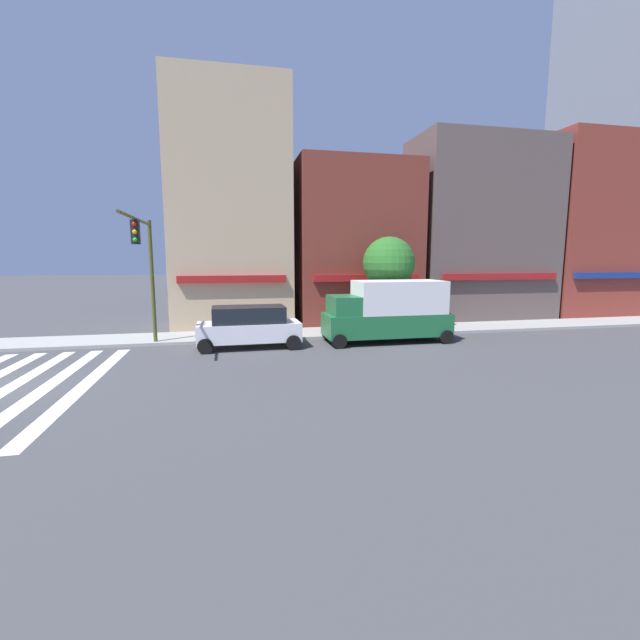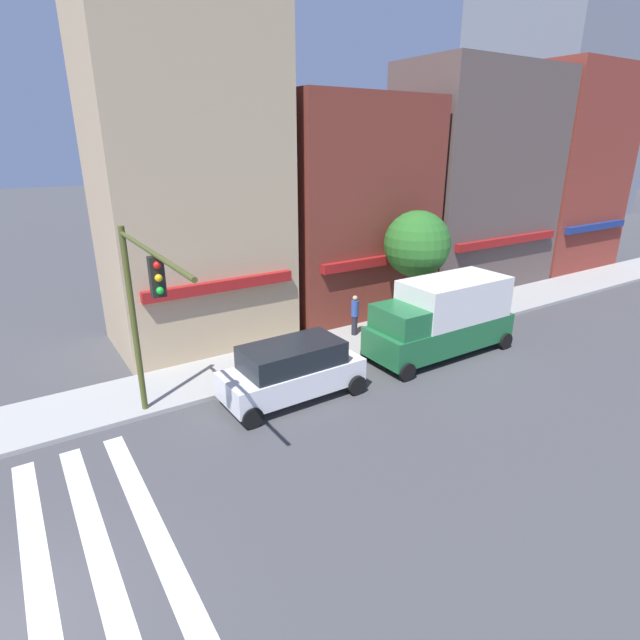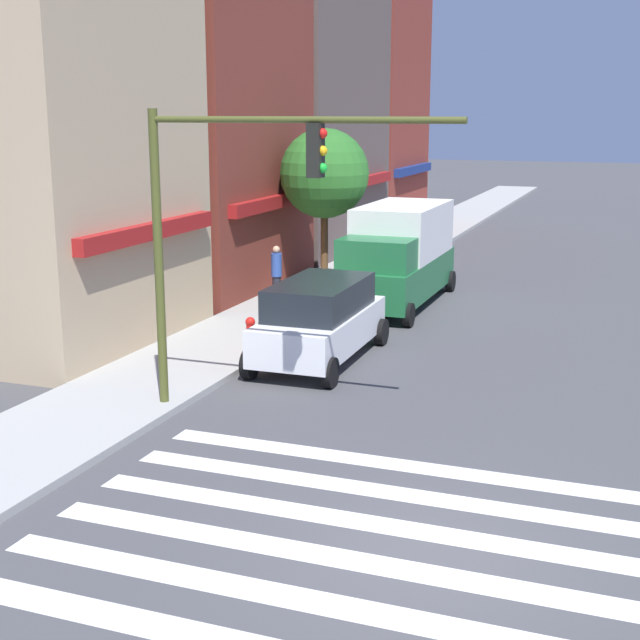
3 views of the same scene
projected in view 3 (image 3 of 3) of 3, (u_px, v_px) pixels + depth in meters
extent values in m
plane|color=#424244|center=(427.00, 552.00, 12.06)|extent=(200.00, 200.00, 0.00)
cube|color=silver|center=(392.00, 617.00, 10.50)|extent=(0.51, 10.80, 0.01)
cube|color=silver|center=(416.00, 572.00, 11.54)|extent=(0.51, 10.80, 0.01)
cube|color=silver|center=(437.00, 534.00, 12.57)|extent=(0.51, 10.80, 0.01)
cube|color=silver|center=(454.00, 502.00, 13.61)|extent=(0.51, 10.80, 0.01)
cube|color=silver|center=(468.00, 474.00, 14.64)|extent=(0.51, 10.80, 0.01)
cube|color=tan|center=(47.00, 59.00, 21.49)|extent=(6.89, 5.00, 14.11)
cube|color=maroon|center=(150.00, 231.00, 21.51)|extent=(5.86, 0.30, 0.40)
cube|color=maroon|center=(201.00, 137.00, 29.01)|extent=(7.56, 5.00, 10.06)
cube|color=maroon|center=(276.00, 202.00, 28.57)|extent=(6.43, 0.30, 0.40)
cube|color=brown|center=(301.00, 108.00, 36.83)|extent=(9.27, 5.00, 11.94)
cube|color=maroon|center=(361.00, 182.00, 36.60)|extent=(7.88, 0.30, 0.40)
cube|color=maroon|center=(364.00, 102.00, 44.58)|extent=(7.29, 5.00, 12.54)
cube|color=navy|center=(414.00, 170.00, 44.42)|extent=(6.20, 0.30, 0.40)
cylinder|color=#474C1E|center=(159.00, 264.00, 17.26)|extent=(0.18, 0.18, 5.88)
cylinder|color=#474C1E|center=(300.00, 120.00, 15.62)|extent=(0.12, 5.92, 0.12)
cube|color=black|center=(316.00, 150.00, 15.64)|extent=(0.32, 0.24, 0.95)
sphere|color=red|center=(322.00, 133.00, 15.53)|extent=(0.18, 0.18, 0.18)
sphere|color=#EAAD14|center=(322.00, 151.00, 15.60)|extent=(0.18, 0.18, 0.18)
sphere|color=green|center=(322.00, 168.00, 15.67)|extent=(0.18, 0.18, 0.18)
cube|color=white|center=(320.00, 330.00, 21.18)|extent=(4.73, 1.97, 0.85)
cube|color=black|center=(320.00, 297.00, 21.00)|extent=(3.32, 1.80, 0.75)
cylinder|color=black|center=(250.00, 364.00, 19.83)|extent=(0.68, 0.22, 0.68)
cylinder|color=black|center=(330.00, 373.00, 19.19)|extent=(0.68, 0.22, 0.68)
cylinder|color=black|center=(312.00, 326.00, 23.38)|extent=(0.68, 0.22, 0.68)
cylinder|color=black|center=(381.00, 332.00, 22.73)|extent=(0.68, 0.22, 0.68)
cube|color=#1E6638|center=(397.00, 277.00, 27.31)|extent=(6.20, 2.21, 1.10)
cube|color=silver|center=(403.00, 230.00, 27.57)|extent=(4.34, 2.20, 1.60)
cube|color=#1E6638|center=(379.00, 254.00, 25.28)|extent=(1.74, 2.09, 0.90)
cylinder|color=black|center=(334.00, 309.00, 25.36)|extent=(0.68, 0.22, 0.68)
cylinder|color=black|center=(409.00, 315.00, 24.61)|extent=(0.68, 0.22, 0.68)
cylinder|color=black|center=(387.00, 277.00, 30.27)|extent=(0.68, 0.22, 0.68)
cylinder|color=black|center=(451.00, 281.00, 29.52)|extent=(0.68, 0.22, 0.68)
cylinder|color=#23232D|center=(352.00, 257.00, 33.01)|extent=(0.26, 0.26, 0.85)
cylinder|color=slate|center=(352.00, 236.00, 32.83)|extent=(0.32, 0.32, 0.70)
sphere|color=tan|center=(352.00, 224.00, 32.72)|extent=(0.22, 0.22, 0.22)
cylinder|color=#23232D|center=(277.00, 290.00, 26.85)|extent=(0.26, 0.26, 0.85)
cylinder|color=#2D4C9E|center=(276.00, 265.00, 26.67)|extent=(0.32, 0.32, 0.70)
sphere|color=tan|center=(276.00, 250.00, 26.57)|extent=(0.22, 0.22, 0.22)
cylinder|color=red|center=(251.00, 338.00, 21.58)|extent=(0.20, 0.20, 0.65)
sphere|color=red|center=(250.00, 322.00, 21.49)|extent=(0.24, 0.24, 0.24)
cylinder|color=brown|center=(324.00, 246.00, 29.17)|extent=(0.24, 0.24, 2.73)
sphere|color=#286623|center=(324.00, 173.00, 28.63)|extent=(2.88, 2.88, 2.88)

